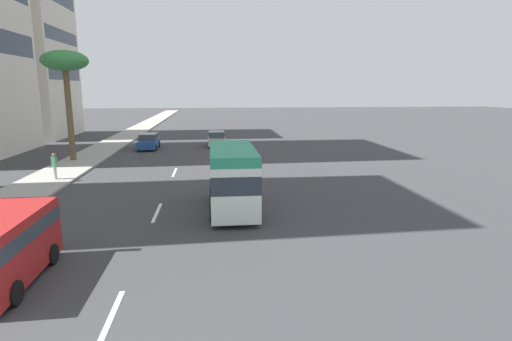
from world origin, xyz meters
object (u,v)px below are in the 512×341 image
Objects in this scene: car_fourth at (216,139)px; palm_tree at (65,65)px; minibus_lead at (233,176)px; van_second at (1,246)px; car_third at (149,142)px; pedestrian_near_lamp at (55,165)px.

palm_tree is (-8.18, 12.17, 7.20)m from car_fourth.
minibus_lead is 1.31× the size of van_second.
van_second is 31.75m from car_fourth.
car_fourth is (23.78, 0.51, -0.99)m from minibus_lead.
car_third is 0.50× the size of palm_tree.
pedestrian_near_lamp is 10.43m from palm_tree.
van_second is at bearing -167.28° from palm_tree.
car_third is at bearing 179.83° from van_second.
van_second is at bearing 167.22° from car_fourth.
van_second reaches higher than car_fourth.
pedestrian_near_lamp is at bearing 55.33° from minibus_lead.
minibus_lead is 13.82m from pedestrian_near_lamp.
pedestrian_near_lamp is at bearing -165.77° from van_second.
pedestrian_near_lamp is (15.03, 3.81, -0.16)m from van_second.
car_third is at bearing 100.07° from car_fourth.
pedestrian_near_lamp is at bearing -14.87° from car_third.
van_second reaches higher than pedestrian_near_lamp.
palm_tree reaches higher than van_second.
pedestrian_near_lamp is (-15.93, 10.84, 0.35)m from car_fourth.
van_second is 2.70× the size of pedestrian_near_lamp.
car_fourth is 19.27m from pedestrian_near_lamp.
pedestrian_near_lamp reaches higher than car_third.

